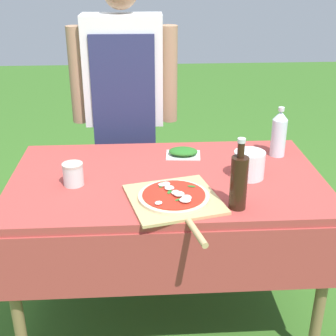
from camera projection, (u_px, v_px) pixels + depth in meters
ground_plane at (167, 310)px, 2.39m from camera, size 12.00×12.00×0.00m
prep_table at (167, 194)px, 2.11m from camera, size 1.40×0.83×0.76m
person_cook at (124, 98)px, 2.61m from camera, size 0.59×0.20×1.58m
pizza_on_peel at (175, 198)px, 1.86m from camera, size 0.42×0.55×0.05m
oil_bottle at (239, 181)px, 1.77m from camera, size 0.07×0.07×0.29m
water_bottle at (279, 133)px, 2.25m from camera, size 0.07×0.07×0.24m
herb_container at (183, 152)px, 2.28m from camera, size 0.18×0.14×0.04m
mixing_tub at (249, 165)px, 2.05m from camera, size 0.14×0.14×0.12m
sauce_jar at (73, 175)px, 1.98m from camera, size 0.09×0.09×0.10m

